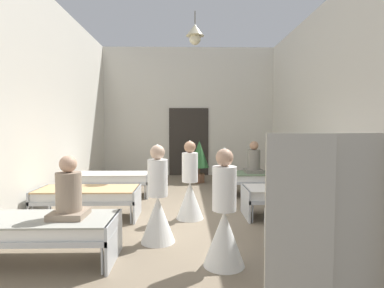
{
  "coord_description": "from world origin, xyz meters",
  "views": [
    {
      "loc": [
        -0.11,
        -5.81,
        1.74
      ],
      "look_at": [
        0.0,
        -0.42,
        1.44
      ],
      "focal_mm": 28.77,
      "sensor_mm": 36.0,
      "label": 1
    }
  ],
  "objects_px": {
    "bed_left_row_1": "(88,195)",
    "patient_seated_primary": "(69,194)",
    "bed_right_row_2": "(267,178)",
    "bed_right_row_0": "(344,226)",
    "nurse_far_aisle": "(224,224)",
    "bed_left_row_0": "(41,228)",
    "nurse_near_aisle": "(190,191)",
    "bed_left_row_2": "(112,178)",
    "nurse_mid_aisle": "(158,207)",
    "bed_right_row_1": "(294,194)",
    "potted_plant": "(199,156)",
    "privacy_screen": "(362,266)",
    "patient_seated_secondary": "(254,161)"
  },
  "relations": [
    {
      "from": "bed_right_row_0",
      "to": "potted_plant",
      "type": "distance_m",
      "value": 5.83
    },
    {
      "from": "bed_left_row_0",
      "to": "privacy_screen",
      "type": "distance_m",
      "value": 3.62
    },
    {
      "from": "nurse_near_aisle",
      "to": "nurse_mid_aisle",
      "type": "bearing_deg",
      "value": -32.02
    },
    {
      "from": "bed_left_row_0",
      "to": "patient_seated_primary",
      "type": "relative_size",
      "value": 2.37
    },
    {
      "from": "patient_seated_primary",
      "to": "nurse_far_aisle",
      "type": "bearing_deg",
      "value": -5.18
    },
    {
      "from": "patient_seated_primary",
      "to": "bed_right_row_0",
      "type": "bearing_deg",
      "value": -0.47
    },
    {
      "from": "bed_right_row_0",
      "to": "bed_left_row_1",
      "type": "distance_m",
      "value": 4.37
    },
    {
      "from": "bed_right_row_0",
      "to": "nurse_near_aisle",
      "type": "height_order",
      "value": "nurse_near_aisle"
    },
    {
      "from": "nurse_near_aisle",
      "to": "nurse_far_aisle",
      "type": "xyz_separation_m",
      "value": [
        0.4,
        -1.98,
        0.0
      ]
    },
    {
      "from": "patient_seated_primary",
      "to": "privacy_screen",
      "type": "xyz_separation_m",
      "value": [
        2.63,
        -2.04,
        -0.02
      ]
    },
    {
      "from": "bed_left_row_2",
      "to": "nurse_far_aisle",
      "type": "relative_size",
      "value": 1.28
    },
    {
      "from": "bed_right_row_1",
      "to": "nurse_mid_aisle",
      "type": "distance_m",
      "value": 2.79
    },
    {
      "from": "bed_right_row_1",
      "to": "nurse_mid_aisle",
      "type": "bearing_deg",
      "value": -153.6
    },
    {
      "from": "potted_plant",
      "to": "bed_right_row_1",
      "type": "bearing_deg",
      "value": -65.74
    },
    {
      "from": "bed_left_row_0",
      "to": "nurse_near_aisle",
      "type": "bearing_deg",
      "value": 43.43
    },
    {
      "from": "bed_left_row_0",
      "to": "privacy_screen",
      "type": "relative_size",
      "value": 1.12
    },
    {
      "from": "nurse_mid_aisle",
      "to": "patient_seated_primary",
      "type": "bearing_deg",
      "value": 34.79
    },
    {
      "from": "patient_seated_primary",
      "to": "bed_right_row_1",
      "type": "bearing_deg",
      "value": 27.56
    },
    {
      "from": "bed_left_row_1",
      "to": "patient_seated_primary",
      "type": "height_order",
      "value": "patient_seated_primary"
    },
    {
      "from": "bed_left_row_2",
      "to": "patient_seated_primary",
      "type": "distance_m",
      "value": 3.81
    },
    {
      "from": "bed_right_row_2",
      "to": "potted_plant",
      "type": "xyz_separation_m",
      "value": [
        -1.66,
        1.78,
        0.38
      ]
    },
    {
      "from": "bed_left_row_1",
      "to": "patient_seated_primary",
      "type": "distance_m",
      "value": 1.95
    },
    {
      "from": "bed_left_row_2",
      "to": "nurse_mid_aisle",
      "type": "distance_m",
      "value": 3.45
    },
    {
      "from": "nurse_near_aisle",
      "to": "nurse_mid_aisle",
      "type": "height_order",
      "value": "same"
    },
    {
      "from": "nurse_near_aisle",
      "to": "patient_seated_primary",
      "type": "relative_size",
      "value": 1.86
    },
    {
      "from": "nurse_near_aisle",
      "to": "bed_right_row_2",
      "type": "bearing_deg",
      "value": 125.59
    },
    {
      "from": "bed_left_row_0",
      "to": "nurse_near_aisle",
      "type": "height_order",
      "value": "nurse_near_aisle"
    },
    {
      "from": "bed_left_row_1",
      "to": "bed_left_row_2",
      "type": "distance_m",
      "value": 1.9
    },
    {
      "from": "patient_seated_secondary",
      "to": "potted_plant",
      "type": "height_order",
      "value": "patient_seated_secondary"
    },
    {
      "from": "bed_right_row_0",
      "to": "nurse_near_aisle",
      "type": "distance_m",
      "value": 2.71
    },
    {
      "from": "bed_right_row_2",
      "to": "patient_seated_primary",
      "type": "distance_m",
      "value": 5.22
    },
    {
      "from": "bed_right_row_2",
      "to": "potted_plant",
      "type": "distance_m",
      "value": 2.46
    },
    {
      "from": "bed_right_row_0",
      "to": "nurse_mid_aisle",
      "type": "xyz_separation_m",
      "value": [
        -2.5,
        0.66,
        0.09
      ]
    },
    {
      "from": "bed_left_row_2",
      "to": "bed_left_row_0",
      "type": "bearing_deg",
      "value": -90.0
    },
    {
      "from": "bed_right_row_2",
      "to": "bed_left_row_1",
      "type": "bearing_deg",
      "value": -154.22
    },
    {
      "from": "privacy_screen",
      "to": "nurse_far_aisle",
      "type": "bearing_deg",
      "value": 97.46
    },
    {
      "from": "bed_left_row_0",
      "to": "bed_right_row_1",
      "type": "bearing_deg",
      "value": 25.78
    },
    {
      "from": "bed_right_row_0",
      "to": "patient_seated_primary",
      "type": "bearing_deg",
      "value": 179.53
    },
    {
      "from": "patient_seated_primary",
      "to": "potted_plant",
      "type": "distance_m",
      "value": 5.87
    },
    {
      "from": "bed_left_row_0",
      "to": "privacy_screen",
      "type": "height_order",
      "value": "privacy_screen"
    },
    {
      "from": "nurse_mid_aisle",
      "to": "patient_seated_primary",
      "type": "distance_m",
      "value": 1.3
    },
    {
      "from": "bed_right_row_1",
      "to": "privacy_screen",
      "type": "height_order",
      "value": "privacy_screen"
    },
    {
      "from": "bed_right_row_1",
      "to": "bed_right_row_2",
      "type": "xyz_separation_m",
      "value": [
        0.0,
        1.9,
        0.0
      ]
    },
    {
      "from": "bed_right_row_0",
      "to": "potted_plant",
      "type": "relative_size",
      "value": 1.46
    },
    {
      "from": "bed_right_row_2",
      "to": "patient_seated_primary",
      "type": "xyz_separation_m",
      "value": [
        -3.58,
        -3.77,
        0.43
      ]
    },
    {
      "from": "bed_left_row_1",
      "to": "privacy_screen",
      "type": "xyz_separation_m",
      "value": [
        2.98,
        -3.91,
        0.41
      ]
    },
    {
      "from": "bed_right_row_1",
      "to": "bed_left_row_2",
      "type": "height_order",
      "value": "same"
    },
    {
      "from": "bed_right_row_1",
      "to": "nurse_mid_aisle",
      "type": "xyz_separation_m",
      "value": [
        -2.5,
        -1.24,
        0.09
      ]
    },
    {
      "from": "bed_right_row_0",
      "to": "nurse_far_aisle",
      "type": "distance_m",
      "value": 1.61
    },
    {
      "from": "bed_right_row_0",
      "to": "nurse_far_aisle",
      "type": "height_order",
      "value": "nurse_far_aisle"
    }
  ]
}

